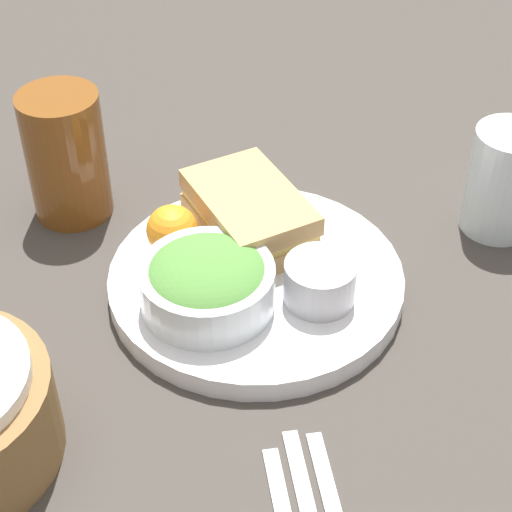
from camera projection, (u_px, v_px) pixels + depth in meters
name	position (u px, v px, depth m)	size (l,w,h in m)	color
ground_plane	(256.00, 290.00, 0.79)	(4.00, 4.00, 0.00)	#3D3833
plate	(256.00, 281.00, 0.79)	(0.27, 0.27, 0.02)	silver
sandwich	(248.00, 214.00, 0.81)	(0.15, 0.13, 0.05)	tan
salad_bowl	(207.00, 282.00, 0.73)	(0.12, 0.12, 0.05)	white
dressing_cup	(320.00, 282.00, 0.74)	(0.06, 0.06, 0.04)	#B7B7BC
orange_wedge	(172.00, 230.00, 0.79)	(0.05, 0.05, 0.05)	orange
drink_glass	(66.00, 155.00, 0.84)	(0.08, 0.08, 0.13)	brown
water_glass	(504.00, 181.00, 0.83)	(0.07, 0.07, 0.11)	silver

